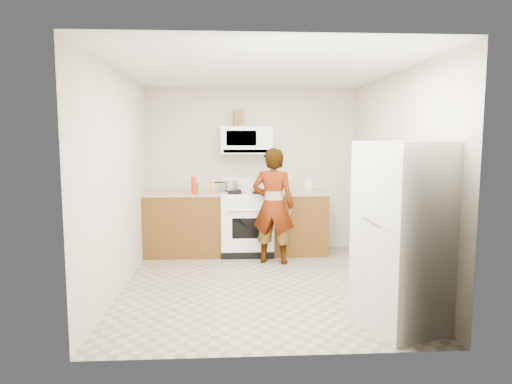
{
  "coord_description": "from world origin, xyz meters",
  "views": [
    {
      "loc": [
        -0.35,
        -5.24,
        1.72
      ],
      "look_at": [
        -0.02,
        0.55,
        1.04
      ],
      "focal_mm": 32.0,
      "sensor_mm": 36.0,
      "label": 1
    }
  ],
  "objects": [
    {
      "name": "microwave",
      "position": [
        -0.1,
        1.61,
        1.7
      ],
      "size": [
        0.76,
        0.38,
        0.4
      ],
      "primitive_type": "cube",
      "color": "white",
      "rests_on": "back_wall"
    },
    {
      "name": "back_wall",
      "position": [
        0.0,
        1.79,
        1.25
      ],
      "size": [
        3.2,
        0.02,
        2.5
      ],
      "primitive_type": "cube",
      "color": "beige",
      "rests_on": "floor"
    },
    {
      "name": "bottle_hot_sauce",
      "position": [
        -0.6,
        1.35,
        1.02
      ],
      "size": [
        0.07,
        0.07,
        0.18
      ],
      "primitive_type": "cylinder",
      "rotation": [
        0.0,
        0.0,
        -0.27
      ],
      "color": "orange",
      "rests_on": "counter_left"
    },
    {
      "name": "cabinet_right",
      "position": [
        0.68,
        1.49,
        0.45
      ],
      "size": [
        0.8,
        0.62,
        0.9
      ],
      "primitive_type": "cube",
      "color": "brown",
      "rests_on": "floor"
    },
    {
      "name": "cabinet_left",
      "position": [
        -1.04,
        1.49,
        0.45
      ],
      "size": [
        1.12,
        0.62,
        0.9
      ],
      "primitive_type": "cube",
      "color": "brown",
      "rests_on": "floor"
    },
    {
      "name": "counter_right",
      "position": [
        0.68,
        1.49,
        0.92
      ],
      "size": [
        0.82,
        0.64,
        0.03
      ],
      "primitive_type": "cube",
      "color": "tan",
      "rests_on": "cabinet_right"
    },
    {
      "name": "bottle_spray",
      "position": [
        -0.86,
        1.25,
        1.06
      ],
      "size": [
        0.08,
        0.08,
        0.25
      ],
      "primitive_type": "cylinder",
      "rotation": [
        0.0,
        0.0,
        -0.11
      ],
      "color": "red",
      "rests_on": "counter_left"
    },
    {
      "name": "pot_lid",
      "position": [
        -0.56,
        1.37,
        0.94
      ],
      "size": [
        0.27,
        0.27,
        0.01
      ],
      "primitive_type": "cylinder",
      "rotation": [
        0.0,
        0.0,
        -0.36
      ],
      "color": "white",
      "rests_on": "counter_left"
    },
    {
      "name": "fridge",
      "position": [
        1.22,
        -1.29,
        0.85
      ],
      "size": [
        0.89,
        0.89,
        1.7
      ],
      "primitive_type": "cube",
      "rotation": [
        0.0,
        0.0,
        0.34
      ],
      "color": "silver",
      "rests_on": "floor"
    },
    {
      "name": "jug",
      "position": [
        -0.22,
        1.66,
        2.02
      ],
      "size": [
        0.16,
        0.16,
        0.24
      ],
      "primitive_type": "cube",
      "rotation": [
        0.0,
        0.0,
        0.15
      ],
      "color": "brown",
      "rests_on": "microwave"
    },
    {
      "name": "person",
      "position": [
        0.24,
        0.95,
        0.8
      ],
      "size": [
        0.67,
        0.53,
        1.6
      ],
      "primitive_type": "imported",
      "rotation": [
        0.0,
        0.0,
        2.87
      ],
      "color": "tan",
      "rests_on": "floor"
    },
    {
      "name": "saucepan",
      "position": [
        -0.34,
        1.63,
        1.02
      ],
      "size": [
        0.33,
        0.33,
        0.14
      ],
      "primitive_type": "cylinder",
      "rotation": [
        0.0,
        0.0,
        -0.44
      ],
      "color": "silver",
      "rests_on": "gas_range"
    },
    {
      "name": "broom",
      "position": [
        1.56,
        1.12,
        0.69
      ],
      "size": [
        0.19,
        0.26,
        1.36
      ],
      "primitive_type": "cylinder",
      "rotation": [
        0.14,
        -0.14,
        0.2
      ],
      "color": "white",
      "rests_on": "floor"
    },
    {
      "name": "right_wall",
      "position": [
        1.59,
        0.0,
        1.25
      ],
      "size": [
        0.02,
        3.6,
        2.5
      ],
      "primitive_type": "cube",
      "color": "beige",
      "rests_on": "floor"
    },
    {
      "name": "gas_range",
      "position": [
        -0.1,
        1.48,
        0.49
      ],
      "size": [
        0.76,
        0.65,
        1.13
      ],
      "color": "white",
      "rests_on": "floor"
    },
    {
      "name": "floor",
      "position": [
        0.0,
        0.0,
        0.0
      ],
      "size": [
        3.6,
        3.6,
        0.0
      ],
      "primitive_type": "plane",
      "color": "gray",
      "rests_on": "ground"
    },
    {
      "name": "kettle",
      "position": [
        0.86,
        1.62,
        1.02
      ],
      "size": [
        0.15,
        0.15,
        0.17
      ],
      "primitive_type": "cylinder",
      "rotation": [
        0.0,
        0.0,
        0.08
      ],
      "color": "white",
      "rests_on": "counter_right"
    },
    {
      "name": "bottle_green_cap",
      "position": [
        -0.82,
        1.34,
        1.02
      ],
      "size": [
        0.06,
        0.06,
        0.16
      ],
      "primitive_type": "cylinder",
      "rotation": [
        0.0,
        0.0,
        -0.2
      ],
      "color": "#167B29",
      "rests_on": "counter_left"
    },
    {
      "name": "tray",
      "position": [
        -0.03,
        1.43,
        0.96
      ],
      "size": [
        0.26,
        0.18,
        0.05
      ],
      "primitive_type": "cube",
      "rotation": [
        0.0,
        0.0,
        0.07
      ],
      "color": "silver",
      "rests_on": "gas_range"
    },
    {
      "name": "counter_left",
      "position": [
        -1.04,
        1.49,
        0.92
      ],
      "size": [
        1.14,
        0.64,
        0.03
      ],
      "primitive_type": "cube",
      "color": "tan",
      "rests_on": "cabinet_left"
    }
  ]
}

